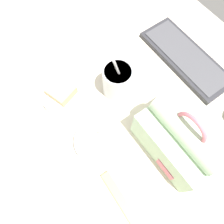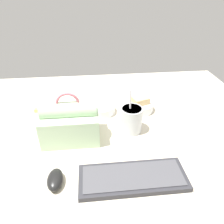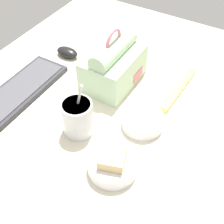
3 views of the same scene
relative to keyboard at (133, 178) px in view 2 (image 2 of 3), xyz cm
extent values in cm
cube|color=beige|center=(1.98, -31.81, -2.02)|extent=(140.00, 110.00, 2.00)
cube|color=#2D2D33|center=(0.00, 0.00, -0.12)|extent=(33.83, 13.07, 1.80)
cube|color=#47474C|center=(0.00, 0.00, 0.93)|extent=(31.13, 10.71, 0.30)
cube|color=#B7D6AD|center=(20.18, -23.55, 4.64)|extent=(21.75, 14.48, 11.31)
cylinder|color=#B7D6AD|center=(20.18, -23.55, 12.00)|extent=(20.66, 6.22, 6.22)
cube|color=#DB707F|center=(23.99, -30.89, 2.09)|extent=(6.09, 0.30, 3.39)
torus|color=#DB707F|center=(20.18, -23.55, 14.80)|extent=(8.61, 1.00, 8.61)
cylinder|color=silver|center=(-4.07, -25.98, 4.30)|extent=(8.90, 8.90, 10.64)
cylinder|color=orange|center=(-4.07, -25.98, 9.32)|extent=(7.83, 7.83, 0.60)
cylinder|color=silver|center=(-3.40, -26.42, 10.77)|extent=(0.70, 3.64, 12.04)
cylinder|color=silver|center=(-10.98, -41.48, 0.98)|extent=(13.09, 13.09, 3.99)
cube|color=tan|center=(-10.98, -41.48, 3.18)|extent=(8.87, 8.45, 5.59)
cylinder|color=silver|center=(7.08, -41.26, 0.90)|extent=(12.43, 12.43, 3.84)
ellipsoid|color=white|center=(8.94, -42.19, 2.32)|extent=(3.38, 3.38, 3.98)
cone|color=#F4DB84|center=(5.52, -39.52, 1.96)|extent=(5.62, 5.62, 3.27)
sphere|color=black|center=(7.48, -45.03, 1.07)|extent=(1.49, 1.49, 1.49)
sphere|color=black|center=(8.00, -44.31, 1.07)|extent=(1.49, 1.49, 1.49)
sphere|color=black|center=(8.07, -43.42, 1.07)|extent=(1.49, 1.49, 1.49)
ellipsoid|color=black|center=(24.05, -1.24, 0.72)|extent=(4.92, 8.72, 3.47)
cube|color=#EFD666|center=(27.01, -44.81, -0.22)|extent=(23.43, 3.29, 1.60)
camera|label=1|loc=(22.53, -47.01, 61.28)|focal=35.00mm
camera|label=2|loc=(11.48, 46.08, 54.01)|focal=35.00mm
camera|label=3|loc=(-50.99, -64.90, 68.89)|focal=50.00mm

